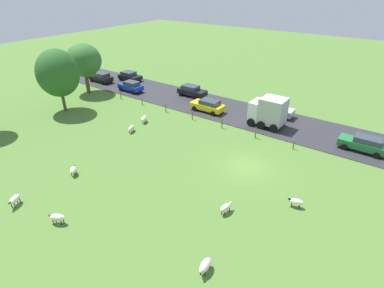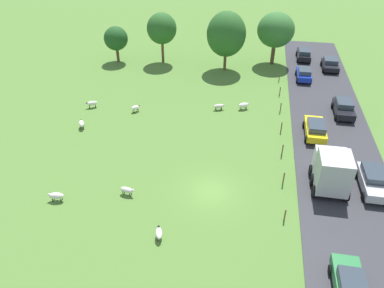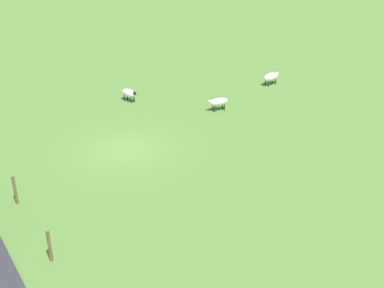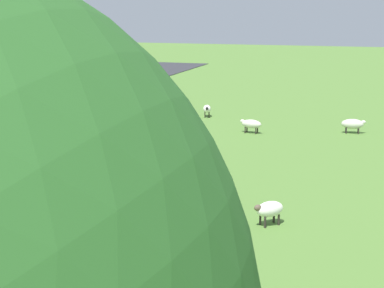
# 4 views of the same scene
# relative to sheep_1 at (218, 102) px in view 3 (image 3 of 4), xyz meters

# --- Properties ---
(ground_plane) EXTENTS (160.00, 160.00, 0.00)m
(ground_plane) POSITION_rel_sheep_1_xyz_m (6.68, 1.59, -0.51)
(ground_plane) COLOR #517A33
(sheep_1) EXTENTS (1.27, 0.65, 0.75)m
(sheep_1) POSITION_rel_sheep_1_xyz_m (0.00, 0.00, 0.00)
(sheep_1) COLOR silver
(sheep_1) RESTS_ON ground_plane
(sheep_5) EXTENTS (1.32, 0.68, 0.79)m
(sheep_5) POSITION_rel_sheep_1_xyz_m (-5.30, -1.66, 0.01)
(sheep_5) COLOR silver
(sheep_5) RESTS_ON ground_plane
(sheep_7) EXTENTS (0.75, 1.21, 0.75)m
(sheep_7) POSITION_rel_sheep_1_xyz_m (3.70, -4.01, -0.00)
(sheep_7) COLOR white
(sheep_7) RESTS_ON ground_plane
(fence_post_1) EXTENTS (0.12, 0.12, 1.28)m
(fence_post_1) POSITION_rel_sheep_1_xyz_m (12.51, 3.55, 0.13)
(fence_post_1) COLOR brown
(fence_post_1) RESTS_ON ground_plane
(fence_post_2) EXTENTS (0.12, 0.12, 1.27)m
(fence_post_2) POSITION_rel_sheep_1_xyz_m (12.51, 7.79, 0.12)
(fence_post_2) COLOR brown
(fence_post_2) RESTS_ON ground_plane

